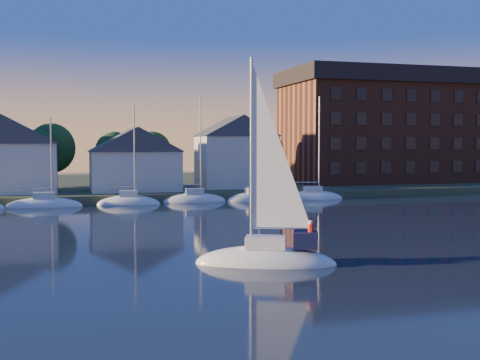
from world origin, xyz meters
name	(u,v)px	position (x,y,z in m)	size (l,w,h in m)	color
ground	(445,320)	(0.00, 0.00, 0.00)	(260.00, 260.00, 0.00)	black
shoreline_land	(160,187)	(0.00, 75.00, 0.00)	(160.00, 50.00, 2.00)	#364126
wooden_dock	(189,201)	(0.00, 52.00, 0.00)	(120.00, 3.00, 1.00)	brown
clubhouse_west	(1,152)	(-22.00, 58.00, 5.93)	(13.65, 9.45, 9.64)	silver
clubhouse_centre	(135,158)	(-6.00, 57.00, 5.13)	(11.55, 8.40, 8.08)	silver
clubhouse_east	(236,151)	(8.00, 59.00, 6.00)	(10.50, 8.40, 9.80)	silver
condo_block	(383,126)	(34.00, 64.95, 9.79)	(31.00, 17.00, 17.40)	brown
tree_line	(187,142)	(2.00, 63.00, 7.18)	(93.40, 5.40, 8.90)	#3D2C1B
moored_fleet	(89,205)	(-12.00, 49.00, 0.10)	(63.50, 2.40, 12.05)	white
hero_sailboat	(268,255)	(-3.28, 12.39, 0.56)	(8.68, 5.57, 13.09)	white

